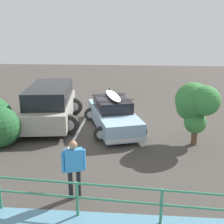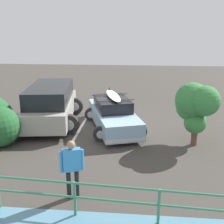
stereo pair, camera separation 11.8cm
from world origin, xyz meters
The scene contains 7 objects.
ground_plane centered at (0.00, 0.00, -0.01)m, with size 44.00×44.00×0.02m, color #423D38.
parking_stripe centered at (1.03, 0.22, 0.00)m, with size 4.74×0.12×0.00m, color silver.
sedan_car centered at (-0.44, 0.18, 0.65)m, with size 2.97×4.66×1.64m.
suv_car centered at (2.52, -0.24, 0.95)m, with size 3.18×5.10×1.83m.
person_bystander centered at (0.15, 5.66, 0.98)m, with size 0.60×0.34×1.63m.
railing_fence centered at (-0.07, 6.39, 0.61)m, with size 7.98×0.58×0.90m.
bush_near_left centered at (-3.66, 1.62, 1.60)m, with size 1.58×1.83×2.42m.
Camera 2 is at (-1.49, 12.09, 4.37)m, focal length 45.00 mm.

